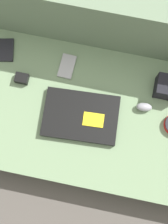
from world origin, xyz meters
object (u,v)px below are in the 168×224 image
at_px(phone_black, 6,50).
at_px(camera_pouch, 168,87).
at_px(phone_small, 67,66).
at_px(charger_brick, 22,78).
at_px(laptop, 81,116).
at_px(computer_mouse, 144,107).

height_order(phone_black, camera_pouch, camera_pouch).
bearing_deg(phone_small, charger_brick, -149.19).
distance_m(laptop, phone_small, 0.24).
bearing_deg(camera_pouch, phone_small, 177.67).
distance_m(laptop, camera_pouch, 0.40).
xyz_separation_m(phone_black, camera_pouch, (0.75, -0.04, 0.04)).
bearing_deg(charger_brick, camera_pouch, 7.27).
xyz_separation_m(computer_mouse, phone_small, (-0.37, 0.12, -0.01)).
distance_m(computer_mouse, camera_pouch, 0.14).
relative_size(phone_black, phone_small, 1.06).
distance_m(phone_small, charger_brick, 0.21).
bearing_deg(computer_mouse, camera_pouch, 44.52).
relative_size(laptop, charger_brick, 5.80).
height_order(camera_pouch, charger_brick, camera_pouch).
xyz_separation_m(laptop, computer_mouse, (0.26, 0.10, 0.00)).
xyz_separation_m(computer_mouse, camera_pouch, (0.08, 0.10, 0.02)).
xyz_separation_m(laptop, phone_black, (-0.40, 0.24, -0.01)).
height_order(laptop, phone_black, laptop).
bearing_deg(laptop, phone_black, 145.94).
relative_size(phone_small, camera_pouch, 1.05).
xyz_separation_m(computer_mouse, charger_brick, (-0.56, 0.02, -0.00)).
bearing_deg(camera_pouch, charger_brick, -172.73).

